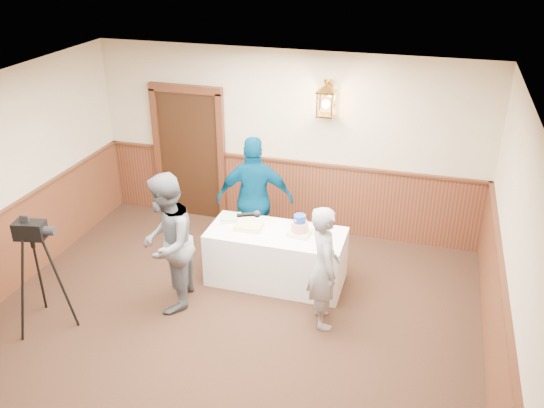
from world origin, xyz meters
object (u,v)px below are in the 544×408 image
Objects in this scene: display_table at (276,257)px; tv_camera_rig at (41,280)px; interviewer at (167,243)px; baker at (324,267)px; assistant_p at (255,200)px; sheet_cake_green at (232,218)px; tiered_cake at (300,227)px; sheet_cake_yellow at (249,226)px.

display_table is 2.94m from tv_camera_rig.
baker is (1.90, 0.19, -0.12)m from interviewer.
sheet_cake_green is at bearing 46.94° from assistant_p.
tiered_cake is 0.17× the size of assistant_p.
display_table is 1.16× the size of baker.
sheet_cake_green reaches higher than display_table.
sheet_cake_green is 0.15× the size of interviewer.
tv_camera_rig is at bearing -140.07° from sheet_cake_yellow.
baker is (0.78, -0.71, 0.40)m from display_table.
baker is 1.76m from assistant_p.
tv_camera_rig is (-1.26, -0.79, -0.27)m from interviewer.
display_table is at bearing 2.29° from sheet_cake_yellow.
sheet_cake_green is at bearing 145.44° from interviewer.
display_table is 1.29× the size of tv_camera_rig.
tiered_cake reaches higher than sheet_cake_green.
display_table is 0.58m from tiered_cake.
interviewer is 1.15× the size of baker.
sheet_cake_green is at bearing 150.69° from sheet_cake_yellow.
sheet_cake_yellow is 0.35m from sheet_cake_green.
tv_camera_rig is at bearing -144.54° from display_table.
display_table is 5.93× the size of tiered_cake.
interviewer is (-1.43, -0.92, 0.03)m from tiered_cake.
interviewer is at bearing 20.62° from tv_camera_rig.
baker reaches higher than sheet_cake_yellow.
assistant_p reaches higher than tv_camera_rig.
display_table is at bearing 117.63° from assistant_p.
interviewer is 0.97× the size of assistant_p.
tiered_cake is 0.20× the size of baker.
baker is at bearing -30.75° from sheet_cake_green.
assistant_p is at bearing 60.48° from sheet_cake_green.
sheet_cake_yellow is at bearing -177.10° from tiered_cake.
sheet_cake_green is 1.15m from interviewer.
assistant_p is (-0.77, 0.51, 0.06)m from tiered_cake.
sheet_cake_yellow is at bearing -29.31° from sheet_cake_green.
interviewer reaches higher than sheet_cake_yellow.
sheet_cake_green is at bearing 167.13° from display_table.
sheet_cake_green is 0.17× the size of baker.
baker is (1.15, -0.70, -0.01)m from sheet_cake_yellow.
assistant_p is (0.21, 0.37, 0.13)m from sheet_cake_green.
sheet_cake_green is 0.19× the size of tv_camera_rig.
assistant_p reaches higher than tiered_cake.
sheet_cake_green is at bearing 35.80° from tv_camera_rig.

